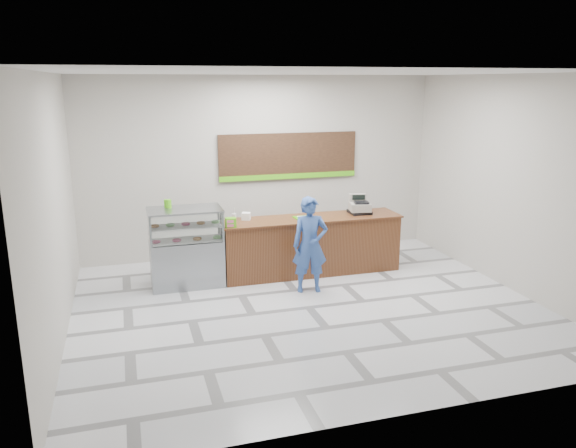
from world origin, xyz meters
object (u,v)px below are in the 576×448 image
object	(u,v)px
sales_counter	(311,245)
display_case	(186,247)
cash_register	(359,206)
customer	(310,245)
serving_tray	(303,217)

from	to	relation	value
sales_counter	display_case	distance (m)	2.23
sales_counter	display_case	xyz separation A→B (m)	(-2.22, -0.00, 0.16)
cash_register	customer	distance (m)	1.60
serving_tray	customer	xyz separation A→B (m)	(-0.17, -0.87, -0.25)
serving_tray	cash_register	bearing A→B (deg)	-0.56
sales_counter	cash_register	distance (m)	1.15
display_case	serving_tray	bearing A→B (deg)	0.23
serving_tray	customer	bearing A→B (deg)	-103.90
display_case	customer	distance (m)	2.10
display_case	customer	size ratio (longest dim) A/B	0.84
sales_counter	serving_tray	distance (m)	0.54
cash_register	serving_tray	bearing A→B (deg)	-166.48
customer	cash_register	bearing A→B (deg)	46.13
cash_register	serving_tray	world-z (taller)	cash_register
serving_tray	customer	size ratio (longest dim) A/B	0.21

